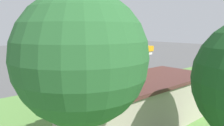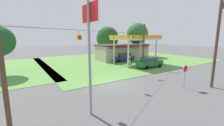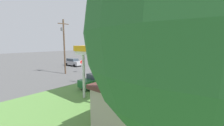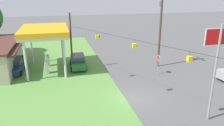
{
  "view_description": "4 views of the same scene",
  "coord_description": "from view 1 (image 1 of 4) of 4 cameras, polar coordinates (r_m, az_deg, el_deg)",
  "views": [
    {
      "loc": [
        24.77,
        25.4,
        7.38
      ],
      "look_at": [
        5.51,
        3.34,
        2.8
      ],
      "focal_mm": 35.0,
      "sensor_mm": 36.0,
      "label": 1
    },
    {
      "loc": [
        -9.08,
        -13.64,
        5.34
      ],
      "look_at": [
        1.94,
        3.19,
        1.79
      ],
      "focal_mm": 24.0,
      "sensor_mm": 36.0,
      "label": 2
    },
    {
      "loc": [
        24.09,
        18.4,
        5.93
      ],
      "look_at": [
        3.32,
        0.93,
        2.24
      ],
      "focal_mm": 24.0,
      "sensor_mm": 36.0,
      "label": 3
    },
    {
      "loc": [
        -18.08,
        6.7,
        9.95
      ],
      "look_at": [
        4.03,
        1.04,
        2.44
      ],
      "focal_mm": 35.0,
      "sensor_mm": 36.0,
      "label": 4
    }
  ],
  "objects": [
    {
      "name": "stop_sign_roadside",
      "position": [
        36.66,
        -8.73,
        0.06
      ],
      "size": [
        0.8,
        0.08,
        2.5
      ],
      "rotation": [
        0.0,
        0.0,
        3.14
      ],
      "color": "#99999E",
      "rests_on": "ground"
    },
    {
      "name": "fuel_pump_near",
      "position": [
        24.17,
        1.11,
        -6.92
      ],
      "size": [
        0.71,
        0.56,
        1.66
      ],
      "color": "gray",
      "rests_on": "ground"
    },
    {
      "name": "signal_span_gantry",
      "position": [
        35.64,
        3.14,
        3.5
      ],
      "size": [
        19.51,
        10.24,
        7.48
      ],
      "color": "#4C3828",
      "rests_on": "ground"
    },
    {
      "name": "car_on_crossroad",
      "position": [
        46.07,
        -10.2,
        0.78
      ],
      "size": [
        2.21,
        5.24,
        1.91
      ],
      "rotation": [
        0.0,
        0.0,
        1.6
      ],
      "color": "#9E9EA3",
      "rests_on": "ground"
    },
    {
      "name": "car_at_pumps_rear",
      "position": [
        20.36,
        5.45,
        -9.63
      ],
      "size": [
        5.18,
        2.4,
        1.78
      ],
      "rotation": [
        0.0,
        0.0,
        3.06
      ],
      "color": "navy",
      "rests_on": "ground"
    },
    {
      "name": "stop_sign_overhead",
      "position": [
        42.33,
        3.5,
        6.52
      ],
      "size": [
        0.22,
        2.42,
        7.77
      ],
      "color": "gray",
      "rests_on": "ground"
    },
    {
      "name": "ground_plane",
      "position": [
        36.23,
        3.1,
        -2.87
      ],
      "size": [
        160.0,
        160.0,
        0.0
      ],
      "primitive_type": "plane",
      "color": "#565656"
    },
    {
      "name": "gas_station_canopy",
      "position": [
        22.41,
        -1.64,
        3.01
      ],
      "size": [
        8.35,
        5.73,
        5.62
      ],
      "color": "silver",
      "rests_on": "ground"
    },
    {
      "name": "grass_verge_station_corner",
      "position": [
        17.79,
        7.19,
        -15.61
      ],
      "size": [
        36.0,
        28.0,
        0.04
      ],
      "primitive_type": "cube",
      "color": "#5B8E42",
      "rests_on": "ground"
    },
    {
      "name": "fuel_pump_far",
      "position": [
        22.38,
        -4.53,
        -8.24
      ],
      "size": [
        0.71,
        0.56,
        1.66
      ],
      "color": "gray",
      "rests_on": "ground"
    },
    {
      "name": "utility_pole_main",
      "position": [
        36.07,
        -13.97,
        5.94
      ],
      "size": [
        2.2,
        0.44,
        10.18
      ],
      "color": "#4C3828",
      "rests_on": "ground"
    },
    {
      "name": "tree_far_back",
      "position": [
        9.41,
        -8.07,
        1.25
      ],
      "size": [
        5.8,
        5.8,
        9.06
      ],
      "color": "#4C3828",
      "rests_on": "ground"
    },
    {
      "name": "gas_station_store",
      "position": [
        17.22,
        7.53,
        -10.04
      ],
      "size": [
        12.59,
        5.96,
        3.59
      ],
      "color": "#B2A893",
      "rests_on": "ground"
    },
    {
      "name": "car_at_pumps_front",
      "position": [
        26.42,
        -6.73,
        -5.21
      ],
      "size": [
        4.92,
        2.24,
        1.87
      ],
      "rotation": [
        0.0,
        0.0,
        -0.04
      ],
      "color": "#1E602D",
      "rests_on": "ground"
    }
  ]
}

